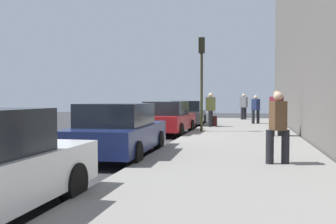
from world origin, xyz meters
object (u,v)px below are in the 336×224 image
(parked_car_charcoal, at_px, (188,114))
(pedestrian_olive_coat, at_px, (211,109))
(parked_car_navy, at_px, (119,131))
(pedestrian_burgundy_coat, at_px, (276,112))
(pedestrian_brown_coat, at_px, (278,125))
(pedestrian_grey_coat, at_px, (244,106))
(traffic_light_pole, at_px, (202,68))
(rolling_suitcase, at_px, (215,121))
(parked_car_red, at_px, (167,118))
(pedestrian_navy_coat, at_px, (256,109))

(parked_car_charcoal, distance_m, pedestrian_olive_coat, 2.56)
(parked_car_navy, height_order, pedestrian_burgundy_coat, pedestrian_burgundy_coat)
(pedestrian_burgundy_coat, distance_m, pedestrian_olive_coat, 5.56)
(pedestrian_brown_coat, bearing_deg, pedestrian_grey_coat, 2.98)
(parked_car_charcoal, height_order, traffic_light_pole, traffic_light_pole)
(pedestrian_grey_coat, relative_size, rolling_suitcase, 2.03)
(parked_car_navy, height_order, traffic_light_pole, traffic_light_pole)
(pedestrian_brown_coat, bearing_deg, parked_car_navy, 76.69)
(pedestrian_brown_coat, xyz_separation_m, rolling_suitcase, (11.93, 2.44, -0.60))
(parked_car_charcoal, relative_size, pedestrian_burgundy_coat, 2.48)
(parked_car_navy, relative_size, pedestrian_olive_coat, 2.60)
(parked_car_navy, height_order, parked_car_red, same)
(parked_car_charcoal, distance_m, pedestrian_navy_coat, 4.09)
(parked_car_navy, distance_m, rolling_suitcase, 11.08)
(traffic_light_pole, height_order, rolling_suitcase, traffic_light_pole)
(parked_car_navy, xyz_separation_m, traffic_light_pole, (7.41, -1.41, 2.27))
(pedestrian_brown_coat, height_order, rolling_suitcase, pedestrian_brown_coat)
(pedestrian_grey_coat, xyz_separation_m, pedestrian_brown_coat, (-19.18, -1.00, -0.10))
(parked_car_red, height_order, pedestrian_navy_coat, pedestrian_navy_coat)
(parked_car_charcoal, xyz_separation_m, pedestrian_burgundy_coat, (-6.65, -4.61, 0.36))
(pedestrian_navy_coat, bearing_deg, parked_car_navy, 163.92)
(pedestrian_brown_coat, distance_m, traffic_light_pole, 9.06)
(parked_car_charcoal, xyz_separation_m, pedestrian_navy_coat, (1.08, -3.94, 0.29))
(parked_car_charcoal, distance_m, traffic_light_pole, 5.80)
(pedestrian_burgundy_coat, height_order, pedestrian_grey_coat, pedestrian_grey_coat)
(traffic_light_pole, bearing_deg, parked_car_navy, 169.21)
(pedestrian_navy_coat, relative_size, rolling_suitcase, 1.86)
(pedestrian_navy_coat, height_order, pedestrian_brown_coat, pedestrian_navy_coat)
(pedestrian_burgundy_coat, height_order, pedestrian_brown_coat, pedestrian_burgundy_coat)
(pedestrian_navy_coat, bearing_deg, pedestrian_grey_coat, 9.49)
(rolling_suitcase, bearing_deg, pedestrian_grey_coat, -11.24)
(parked_car_charcoal, bearing_deg, parked_car_navy, -179.96)
(parked_car_charcoal, relative_size, rolling_suitcase, 4.93)
(pedestrian_burgundy_coat, bearing_deg, traffic_light_pole, 64.69)
(parked_car_navy, height_order, pedestrian_navy_coat, pedestrian_navy_coat)
(parked_car_navy, height_order, rolling_suitcase, parked_car_navy)
(pedestrian_burgundy_coat, bearing_deg, parked_car_red, 78.02)
(parked_car_navy, xyz_separation_m, pedestrian_burgundy_coat, (5.91, -4.60, 0.36))
(pedestrian_grey_coat, xyz_separation_m, rolling_suitcase, (-7.25, 1.44, -0.70))
(pedestrian_navy_coat, bearing_deg, pedestrian_burgundy_coat, -175.03)
(parked_car_red, bearing_deg, pedestrian_burgundy_coat, -101.98)
(pedestrian_olive_coat, xyz_separation_m, pedestrian_grey_coat, (7.66, -1.64, 0.02))
(parked_car_red, distance_m, parked_car_charcoal, 5.65)
(pedestrian_olive_coat, height_order, rolling_suitcase, pedestrian_olive_coat)
(parked_car_charcoal, bearing_deg, traffic_light_pole, -164.53)
(pedestrian_burgundy_coat, bearing_deg, pedestrian_brown_coat, 176.39)
(pedestrian_grey_coat, distance_m, traffic_light_pole, 11.09)
(pedestrian_burgundy_coat, relative_size, pedestrian_olive_coat, 1.01)
(parked_car_navy, bearing_deg, pedestrian_burgundy_coat, -37.90)
(pedestrian_navy_coat, distance_m, rolling_suitcase, 3.53)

